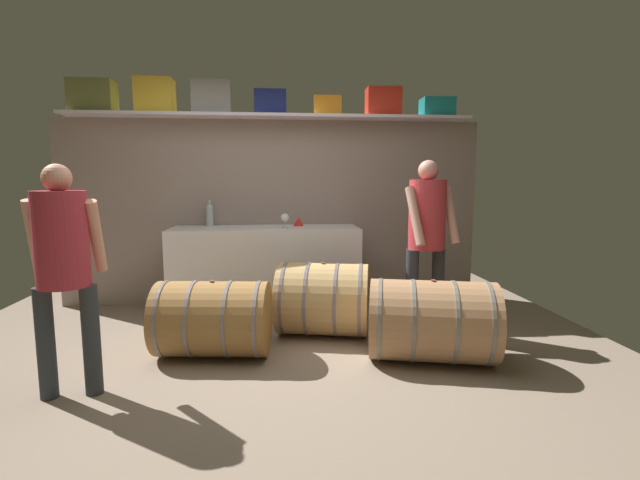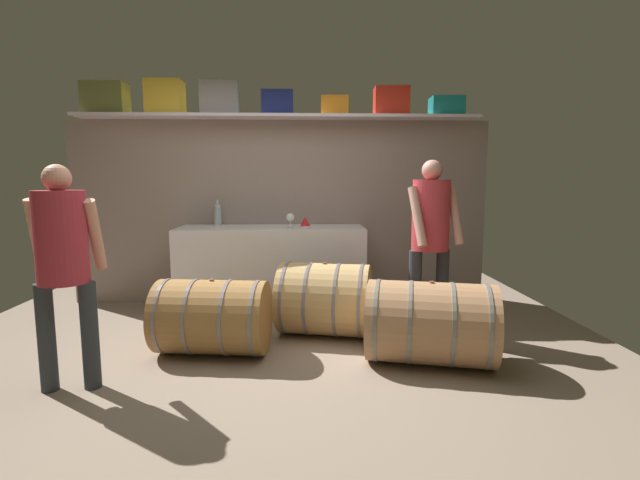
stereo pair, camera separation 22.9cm
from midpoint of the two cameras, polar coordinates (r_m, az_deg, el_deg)
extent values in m
cube|color=gray|center=(4.02, -7.28, -13.10)|extent=(5.87, 7.27, 0.02)
cube|color=gray|center=(5.30, -6.99, 3.39)|extent=(4.67, 0.10, 2.05)
cube|color=silver|center=(5.18, -7.22, 14.82)|extent=(4.30, 0.40, 0.03)
cube|color=olive|center=(5.56, -27.28, 15.43)|extent=(0.44, 0.27, 0.33)
cube|color=yellow|center=(5.38, -20.82, 16.23)|extent=(0.38, 0.28, 0.36)
cube|color=gray|center=(5.26, -14.52, 16.63)|extent=(0.41, 0.22, 0.35)
cube|color=navy|center=(5.20, -7.47, 16.39)|extent=(0.34, 0.25, 0.26)
cube|color=orange|center=(5.22, -0.37, 16.15)|extent=(0.31, 0.21, 0.21)
cube|color=red|center=(5.31, 6.50, 16.48)|extent=(0.38, 0.27, 0.30)
cube|color=teal|center=(5.46, 12.99, 15.56)|extent=(0.36, 0.30, 0.20)
cube|color=white|center=(5.00, -8.02, -3.55)|extent=(1.97, 0.64, 0.89)
cylinder|color=#ABBABD|center=(5.19, -14.64, 2.69)|extent=(0.08, 0.08, 0.18)
sphere|color=#ABBABD|center=(5.18, -14.68, 3.86)|extent=(0.07, 0.07, 0.07)
cylinder|color=#ABBABD|center=(5.18, -14.70, 4.38)|extent=(0.03, 0.03, 0.07)
cylinder|color=white|center=(4.81, -5.70, 1.45)|extent=(0.07, 0.07, 0.00)
cylinder|color=white|center=(4.80, -5.71, 1.93)|extent=(0.01, 0.01, 0.08)
sphere|color=white|center=(4.80, -5.72, 2.77)|extent=(0.09, 0.09, 0.09)
sphere|color=maroon|center=(4.80, -5.71, 2.62)|extent=(0.05, 0.05, 0.05)
cone|color=red|center=(5.05, -3.95, 2.28)|extent=(0.11, 0.11, 0.09)
cylinder|color=olive|center=(3.84, -14.71, -9.35)|extent=(0.94, 0.69, 0.59)
cylinder|color=slate|center=(3.96, -19.89, -9.06)|extent=(0.10, 0.60, 0.60)
cylinder|color=slate|center=(3.88, -16.72, -9.25)|extent=(0.10, 0.60, 0.60)
cylinder|color=slate|center=(3.81, -12.66, -9.45)|extent=(0.10, 0.60, 0.60)
cylinder|color=slate|center=(3.76, -9.25, -9.58)|extent=(0.10, 0.60, 0.60)
cylinder|color=#84464D|center=(3.77, -14.86, -4.95)|extent=(0.04, 0.04, 0.01)
cylinder|color=#A87951|center=(3.69, 11.88, -9.73)|extent=(1.07, 0.83, 0.62)
cylinder|color=slate|center=(3.68, 5.61, -9.62)|extent=(0.18, 0.62, 0.63)
cylinder|color=slate|center=(3.68, 9.50, -9.70)|extent=(0.18, 0.62, 0.63)
cylinder|color=slate|center=(3.70, 14.26, -9.74)|extent=(0.18, 0.62, 0.63)
cylinder|color=slate|center=(3.74, 18.07, -9.72)|extent=(0.18, 0.62, 0.63)
cylinder|color=brown|center=(3.61, 12.02, -4.92)|extent=(0.04, 0.04, 0.01)
cylinder|color=tan|center=(4.20, -1.18, -7.27)|extent=(0.92, 0.80, 0.64)
cylinder|color=slate|center=(4.26, -5.68, -7.09)|extent=(0.17, 0.65, 0.66)
cylinder|color=slate|center=(4.22, -2.91, -7.20)|extent=(0.17, 0.65, 0.66)
cylinder|color=slate|center=(4.19, 0.57, -7.32)|extent=(0.17, 0.65, 0.66)
cylinder|color=slate|center=(4.17, 3.43, -7.40)|extent=(0.17, 0.65, 0.66)
cylinder|color=#944847|center=(4.13, -1.19, -2.87)|extent=(0.04, 0.04, 0.01)
cylinder|color=#2D3236|center=(3.46, -28.04, -10.83)|extent=(0.11, 0.11, 0.73)
cylinder|color=#2D3236|center=(3.54, -32.32, -10.71)|extent=(0.11, 0.11, 0.73)
cylinder|color=#A82B38|center=(3.36, -30.95, 0.08)|extent=(0.32, 0.32, 0.60)
sphere|color=tan|center=(3.34, -31.39, 6.54)|extent=(0.17, 0.17, 0.17)
cylinder|color=tan|center=(3.39, -27.58, 0.35)|extent=(0.11, 0.26, 0.50)
cylinder|color=tan|center=(3.50, -33.30, 0.17)|extent=(0.10, 0.21, 0.51)
cylinder|color=#2F3138|center=(4.33, 9.74, -6.19)|extent=(0.12, 0.12, 0.76)
cylinder|color=#2F3138|center=(4.48, 12.85, -5.81)|extent=(0.12, 0.12, 0.76)
cylinder|color=#BB323A|center=(4.29, 11.56, 3.08)|extent=(0.33, 0.33, 0.63)
sphere|color=tan|center=(4.28, 11.70, 8.40)|extent=(0.18, 0.18, 0.18)
cylinder|color=tan|center=(4.11, 10.05, 2.92)|extent=(0.15, 0.29, 0.52)
cylinder|color=tan|center=(4.32, 14.37, 3.02)|extent=(0.14, 0.26, 0.53)
camera|label=1|loc=(0.11, -91.69, -0.22)|focal=26.02mm
camera|label=2|loc=(0.11, 88.31, 0.22)|focal=26.02mm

